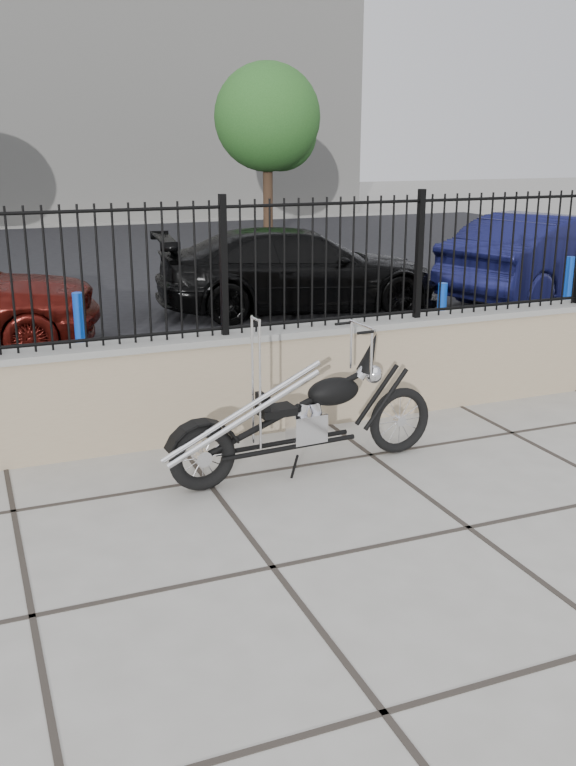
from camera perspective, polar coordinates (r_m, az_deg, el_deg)
The scene contains 12 objects.
ground_plane at distance 6.02m, azimuth 12.59°, elevation -9.91°, with size 90.00×90.00×0.00m, color #99968E.
parking_lot at distance 17.37m, azimuth -11.36°, elevation 7.61°, with size 30.00×30.00×0.00m, color black.
retaining_wall at distance 7.88m, azimuth 2.59°, elevation 0.66°, with size 14.00×0.36×0.96m, color gray.
iron_fence at distance 7.65m, azimuth 2.69°, elevation 8.46°, with size 14.00×0.08×1.20m, color black.
background_building at distance 31.07m, azimuth -17.05°, elevation 18.52°, with size 22.00×6.00×8.00m, color beige.
chopper_motorcycle at distance 6.58m, azimuth 0.98°, elevation -0.70°, with size 2.29×0.40×1.37m, color black, non-canonical shape.
car_black at distance 13.10m, azimuth 0.74°, elevation 7.96°, with size 1.85×4.56×1.32m, color black.
car_blue at distance 14.83m, azimuth 17.96°, elevation 8.47°, with size 1.55×4.46×1.47m, color #11133F.
bollard_a at distance 9.46m, azimuth -14.38°, elevation 3.11°, with size 0.12×0.12×1.03m, color #0C15B7.
bollard_b at distance 10.42m, azimuth 10.72°, elevation 4.35°, with size 0.11×0.11×0.95m, color #0B4CA5.
bollard_c at distance 12.68m, azimuth 19.06°, elevation 6.09°, with size 0.12×0.12×1.03m, color #0E34D7.
tree_right at distance 22.83m, azimuth -1.46°, elevation 18.52°, with size 2.85×2.85×4.82m.
Camera 1 is at (-3.16, -4.38, 2.66)m, focal length 38.00 mm.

